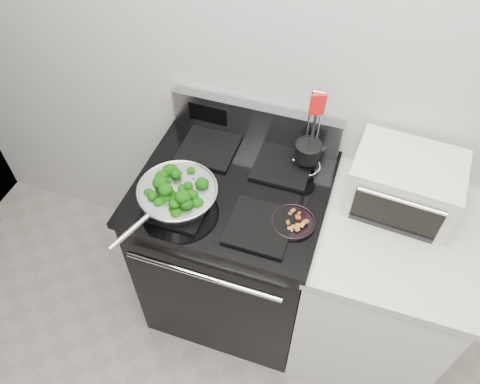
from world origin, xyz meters
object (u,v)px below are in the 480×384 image
at_px(skillet, 177,194).
at_px(utensil_holder, 308,155).
at_px(bacon_plate, 293,220).
at_px(gas_range, 234,247).
at_px(toaster_oven, 404,183).

relative_size(skillet, utensil_holder, 1.25).
distance_m(skillet, bacon_plate, 0.46).
xyz_separation_m(skillet, bacon_plate, (0.46, 0.05, -0.03)).
bearing_deg(bacon_plate, gas_range, 158.47).
height_order(gas_range, skillet, gas_range).
bearing_deg(skillet, bacon_plate, 25.63).
relative_size(skillet, bacon_plate, 2.85).
xyz_separation_m(gas_range, toaster_oven, (0.66, 0.15, 0.55)).
bearing_deg(toaster_oven, bacon_plate, -140.70).
bearing_deg(gas_range, skillet, -137.00).
distance_m(gas_range, skillet, 0.57).
distance_m(bacon_plate, utensil_holder, 0.31).
relative_size(bacon_plate, utensil_holder, 0.44).
distance_m(skillet, utensil_holder, 0.56).
height_order(utensil_holder, toaster_oven, utensil_holder).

